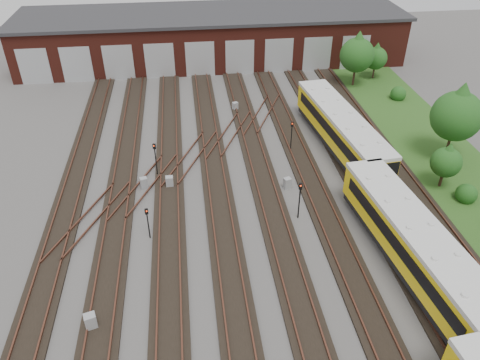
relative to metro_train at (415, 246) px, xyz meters
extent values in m
plane|color=#4A4745|center=(-10.00, 1.88, -2.04)|extent=(120.00, 120.00, 0.00)
cube|color=black|center=(-24.00, 1.88, -1.95)|extent=(2.40, 70.00, 0.18)
cube|color=brown|center=(-24.72, 1.88, -1.79)|extent=(0.10, 70.00, 0.15)
cube|color=brown|center=(-23.28, 1.88, -1.79)|extent=(0.10, 70.00, 0.15)
cube|color=black|center=(-20.00, 1.88, -1.95)|extent=(2.40, 70.00, 0.18)
cube|color=brown|center=(-20.72, 1.88, -1.79)|extent=(0.10, 70.00, 0.15)
cube|color=brown|center=(-19.28, 1.88, -1.79)|extent=(0.10, 70.00, 0.15)
cube|color=black|center=(-16.00, 1.88, -1.95)|extent=(2.40, 70.00, 0.18)
cube|color=brown|center=(-16.72, 1.88, -1.79)|extent=(0.10, 70.00, 0.15)
cube|color=brown|center=(-15.28, 1.88, -1.79)|extent=(0.10, 70.00, 0.15)
cube|color=black|center=(-12.00, 1.88, -1.95)|extent=(2.40, 70.00, 0.18)
cube|color=brown|center=(-12.72, 1.88, -1.79)|extent=(0.10, 70.00, 0.15)
cube|color=brown|center=(-11.28, 1.88, -1.79)|extent=(0.10, 70.00, 0.15)
cube|color=black|center=(-8.00, 1.88, -1.95)|extent=(2.40, 70.00, 0.18)
cube|color=brown|center=(-8.72, 1.88, -1.79)|extent=(0.10, 70.00, 0.15)
cube|color=brown|center=(-7.28, 1.88, -1.79)|extent=(0.10, 70.00, 0.15)
cube|color=black|center=(-4.00, 1.88, -1.95)|extent=(2.40, 70.00, 0.18)
cube|color=brown|center=(-4.72, 1.88, -1.79)|extent=(0.10, 70.00, 0.15)
cube|color=brown|center=(-3.28, 1.88, -1.79)|extent=(0.10, 70.00, 0.15)
cube|color=black|center=(0.00, 1.88, -1.95)|extent=(2.40, 70.00, 0.18)
cube|color=brown|center=(-0.72, 1.88, -1.79)|extent=(0.10, 70.00, 0.15)
cube|color=brown|center=(0.72, 1.88, -1.79)|extent=(0.10, 70.00, 0.15)
cube|color=black|center=(4.00, 1.88, -1.95)|extent=(2.40, 70.00, 0.18)
cube|color=brown|center=(3.28, 1.88, -1.79)|extent=(0.10, 70.00, 0.15)
cube|color=brown|center=(4.72, 1.88, -1.79)|extent=(0.10, 70.00, 0.15)
cube|color=brown|center=(-18.00, 11.88, -1.79)|extent=(5.40, 9.62, 0.15)
cube|color=brown|center=(-14.00, 15.88, -1.79)|extent=(5.40, 9.62, 0.15)
cube|color=brown|center=(-10.00, 19.88, -1.79)|extent=(5.40, 9.62, 0.15)
cube|color=brown|center=(-22.00, 7.88, -1.79)|extent=(5.40, 9.62, 0.15)
cube|color=brown|center=(-6.00, 23.88, -1.79)|extent=(5.40, 9.62, 0.15)
cube|color=#571E15|center=(-10.00, 41.88, 0.96)|extent=(50.00, 12.00, 6.00)
cube|color=#2D2C2F|center=(-10.00, 41.88, 4.11)|extent=(51.00, 12.50, 0.40)
cube|color=#ADB0B3|center=(-32.00, 35.86, 0.16)|extent=(3.60, 0.12, 4.40)
cube|color=#ADB0B3|center=(-27.00, 35.86, 0.16)|extent=(3.60, 0.12, 4.40)
cube|color=#ADB0B3|center=(-22.00, 35.86, 0.16)|extent=(3.60, 0.12, 4.40)
cube|color=#ADB0B3|center=(-17.00, 35.86, 0.16)|extent=(3.60, 0.12, 4.40)
cube|color=#ADB0B3|center=(-12.00, 35.86, 0.16)|extent=(3.60, 0.12, 4.40)
cube|color=#ADB0B3|center=(-7.00, 35.86, 0.16)|extent=(3.60, 0.12, 4.40)
cube|color=#ADB0B3|center=(-2.00, 35.86, 0.16)|extent=(3.60, 0.12, 4.40)
cube|color=#ADB0B3|center=(3.00, 35.86, 0.16)|extent=(3.60, 0.12, 4.40)
cube|color=#ADB0B3|center=(8.00, 35.86, 0.16)|extent=(3.60, 0.12, 4.40)
cube|color=#234A18|center=(9.00, 11.88, -2.02)|extent=(8.00, 55.00, 0.05)
cube|color=black|center=(0.00, 0.00, -1.39)|extent=(4.15, 16.35, 0.65)
cube|color=#E4A10C|center=(0.00, 0.00, 0.12)|extent=(4.47, 16.38, 2.37)
cube|color=silver|center=(0.00, 0.00, 1.47)|extent=(4.58, 16.39, 0.32)
cube|color=black|center=(-1.42, -0.15, 0.39)|extent=(1.54, 14.17, 0.92)
cube|color=black|center=(1.42, 0.15, 0.39)|extent=(1.54, 14.17, 0.92)
cube|color=black|center=(0.00, 16.00, -1.39)|extent=(4.15, 16.35, 0.65)
cube|color=#E4A10C|center=(0.00, 16.00, 0.12)|extent=(4.47, 16.38, 2.37)
cube|color=silver|center=(0.00, 16.00, 1.47)|extent=(4.58, 16.39, 0.32)
cube|color=black|center=(-1.42, 15.85, 0.39)|extent=(1.54, 14.17, 0.92)
cube|color=black|center=(1.42, 16.15, 0.39)|extent=(1.54, 14.17, 0.92)
cylinder|color=black|center=(-17.40, 5.31, -0.94)|extent=(0.09, 0.09, 2.20)
cube|color=black|center=(-17.40, 5.31, 0.38)|extent=(0.26, 0.19, 0.45)
sphere|color=red|center=(-17.40, 5.22, 0.48)|extent=(0.11, 0.11, 0.11)
cylinder|color=black|center=(-17.02, 13.46, -0.69)|extent=(0.10, 0.10, 2.71)
cube|color=black|center=(-17.02, 13.46, 0.91)|extent=(0.27, 0.21, 0.48)
sphere|color=red|center=(-17.02, 13.36, 1.01)|extent=(0.12, 0.12, 0.12)
cylinder|color=black|center=(-4.59, 16.29, -0.78)|extent=(0.09, 0.09, 2.53)
cube|color=black|center=(-4.59, 16.29, 0.72)|extent=(0.26, 0.19, 0.47)
sphere|color=red|center=(-4.59, 16.20, 0.81)|extent=(0.11, 0.11, 0.11)
cylinder|color=black|center=(-6.19, 6.23, -0.69)|extent=(0.10, 0.10, 2.71)
cube|color=black|center=(-6.19, 6.23, 0.93)|extent=(0.29, 0.22, 0.52)
sphere|color=red|center=(-6.19, 6.13, 1.03)|extent=(0.12, 0.12, 0.12)
cube|color=#949699|center=(-20.50, -2.34, -1.49)|extent=(0.80, 0.72, 1.11)
cube|color=#949699|center=(-15.95, 11.59, -1.53)|extent=(0.63, 0.53, 1.03)
cube|color=#949699|center=(-18.08, 11.78, -1.56)|extent=(0.70, 0.64, 0.97)
cube|color=#949699|center=(-8.80, 25.49, -1.57)|extent=(0.70, 0.64, 0.94)
cube|color=#949699|center=(-6.20, 10.25, -1.56)|extent=(0.70, 0.64, 0.96)
cylinder|color=#372218|center=(6.27, 30.60, -1.01)|extent=(0.25, 0.25, 2.07)
sphere|color=#154C16|center=(6.27, 30.60, 1.75)|extent=(4.02, 4.02, 4.02)
cone|color=#154C16|center=(6.27, 30.60, 3.18)|extent=(3.45, 3.45, 2.87)
cylinder|color=#372218|center=(9.50, 32.46, -1.33)|extent=(0.22, 0.22, 1.42)
sphere|color=#154C16|center=(9.50, 32.46, 0.56)|extent=(2.76, 2.76, 2.76)
cone|color=#154C16|center=(9.50, 32.46, 1.54)|extent=(2.36, 2.36, 1.97)
cylinder|color=#372218|center=(9.38, 13.32, -0.90)|extent=(0.25, 0.25, 2.29)
sphere|color=#154C16|center=(9.38, 13.32, 2.15)|extent=(4.45, 4.45, 4.45)
cone|color=#154C16|center=(9.38, 13.32, 3.74)|extent=(3.81, 3.81, 3.18)
cylinder|color=#372218|center=(6.63, 8.91, -1.40)|extent=(0.24, 0.24, 1.29)
sphere|color=#154C16|center=(6.63, 8.91, 0.33)|extent=(2.51, 2.51, 2.51)
cone|color=#154C16|center=(6.63, 8.91, 1.23)|extent=(2.15, 2.15, 1.80)
sphere|color=#154C16|center=(7.72, 6.79, -1.19)|extent=(1.70, 1.70, 1.70)
sphere|color=#154C16|center=(9.22, 12.92, -1.44)|extent=(1.20, 1.20, 1.20)
sphere|color=#154C16|center=(10.10, 26.09, -1.16)|extent=(1.77, 1.77, 1.77)
camera|label=1|loc=(-14.09, -21.04, 20.66)|focal=35.00mm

